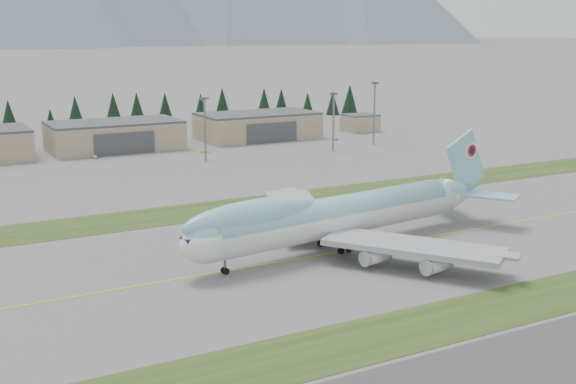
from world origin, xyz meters
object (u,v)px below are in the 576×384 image
service_vehicle_b (205,153)px  service_vehicle_a (95,158)px  hangar_center (115,135)px  boeing_747_freighter (338,215)px  service_vehicle_c (335,140)px  hangar_right (258,126)px

service_vehicle_b → service_vehicle_a: bearing=98.1°
service_vehicle_b → hangar_center: bearing=68.5°
boeing_747_freighter → service_vehicle_c: 152.85m
service_vehicle_b → boeing_747_freighter: bearing=-171.1°
boeing_747_freighter → hangar_center: boeing_747_freighter is taller
hangar_center → service_vehicle_b: size_ratio=12.75×
boeing_747_freighter → hangar_center: 147.79m
boeing_747_freighter → service_vehicle_b: (21.27, 124.98, -7.15)m
service_vehicle_a → service_vehicle_c: bearing=-10.1°
hangar_center → service_vehicle_c: (86.74, -18.23, -5.39)m
service_vehicle_b → service_vehicle_c: (59.70, 4.46, 0.00)m
hangar_center → service_vehicle_c: hangar_center is taller
hangar_center → hangar_right: 60.00m
boeing_747_freighter → hangar_center: size_ratio=1.72×
hangar_right → service_vehicle_a: (-71.63, -15.57, -5.39)m
service_vehicle_a → hangar_right: bearing=3.7°
service_vehicle_c → service_vehicle_b: bearing=-153.5°
service_vehicle_c → hangar_right: bearing=167.9°
hangar_right → service_vehicle_a: hangar_right is taller
boeing_747_freighter → service_vehicle_b: boeing_747_freighter is taller
hangar_center → hangar_right: bearing=0.0°
boeing_747_freighter → service_vehicle_b: bearing=72.8°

